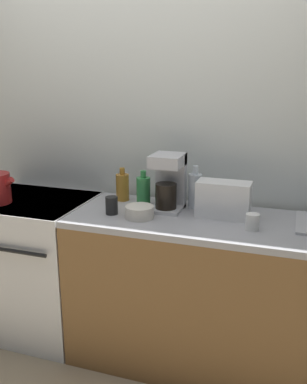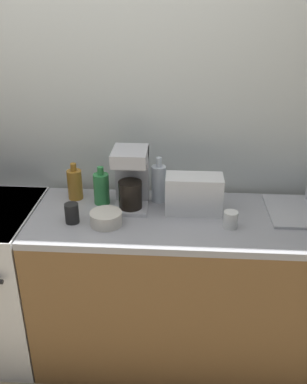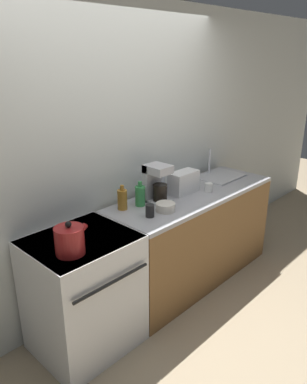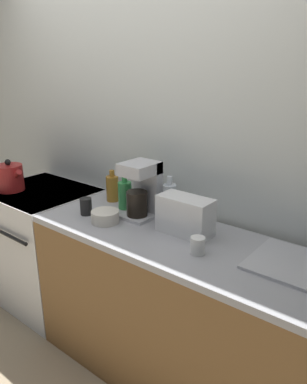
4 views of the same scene
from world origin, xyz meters
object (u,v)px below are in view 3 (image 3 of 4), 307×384
at_px(cup_white, 208,187).
at_px(bowl, 165,207).
at_px(bottle_clear, 161,184).
at_px(kettle, 70,240).
at_px(toaster, 184,182).
at_px(stove, 84,292).
at_px(bottle_amber, 122,199).
at_px(cup_black, 150,211).
at_px(coffee_maker, 156,182).
at_px(bottle_green, 140,196).

relative_size(cup_white, bowl, 0.53).
height_order(bottle_clear, cup_white, bottle_clear).
relative_size(kettle, toaster, 0.81).
relative_size(stove, kettle, 3.80).
relative_size(bottle_amber, cup_black, 2.04).
xyz_separation_m(bottle_amber, cup_black, (0.05, -0.28, -0.04)).
relative_size(toaster, cup_black, 2.89).
height_order(bottle_amber, bowl, bottle_amber).
bearing_deg(coffee_maker, cup_black, -144.73).
xyz_separation_m(coffee_maker, bowl, (-0.11, -0.21, -0.14)).
bearing_deg(bottle_amber, coffee_maker, -13.08).
bearing_deg(bottle_amber, bottle_green, -17.24).
height_order(bottle_clear, bowl, bottle_clear).
bearing_deg(cup_white, bottle_green, 161.94).
bearing_deg(bottle_green, stove, -169.81).
relative_size(stove, toaster, 3.08).
bearing_deg(cup_white, bottle_amber, 162.10).
bearing_deg(bottle_amber, stove, -162.40).
xyz_separation_m(stove, bottle_clear, (1.05, 0.18, 0.56)).
height_order(bottle_amber, cup_black, bottle_amber).
height_order(kettle, coffee_maker, coffee_maker).
height_order(kettle, bottle_amber, kettle).
distance_m(kettle, bottle_green, 0.93).
distance_m(cup_white, cup_black, 0.80).
distance_m(coffee_maker, cup_white, 0.57).
distance_m(coffee_maker, bowl, 0.27).
height_order(bottle_amber, cup_white, bottle_amber).
height_order(bottle_green, cup_white, bottle_green).
relative_size(bottle_green, bottle_clear, 0.84).
bearing_deg(toaster, kettle, -172.15).
bearing_deg(bowl, bottle_clear, 48.77).
relative_size(bottle_amber, cup_white, 2.46).
relative_size(coffee_maker, cup_black, 3.24).
height_order(stove, cup_black, cup_black).
bearing_deg(coffee_maker, stove, -173.36).
height_order(toaster, bottle_clear, bottle_clear).
relative_size(bottle_green, cup_white, 2.51).
height_order(coffee_maker, cup_white, coffee_maker).
xyz_separation_m(cup_white, bowl, (-0.62, -0.01, -0.01)).
bearing_deg(kettle, bottle_green, 16.18).
xyz_separation_m(kettle, cup_white, (1.58, 0.04, -0.05)).
distance_m(bottle_clear, bowl, 0.39).
xyz_separation_m(stove, cup_white, (1.42, -0.09, 0.49)).
bearing_deg(bottle_clear, toaster, -30.99).
bearing_deg(bowl, coffee_maker, 63.13).
bearing_deg(bottle_clear, cup_white, -36.16).
bearing_deg(cup_white, stove, 176.27).
height_order(kettle, bowl, kettle).
distance_m(toaster, bottle_clear, 0.22).
relative_size(bottle_amber, bottle_clear, 0.82).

